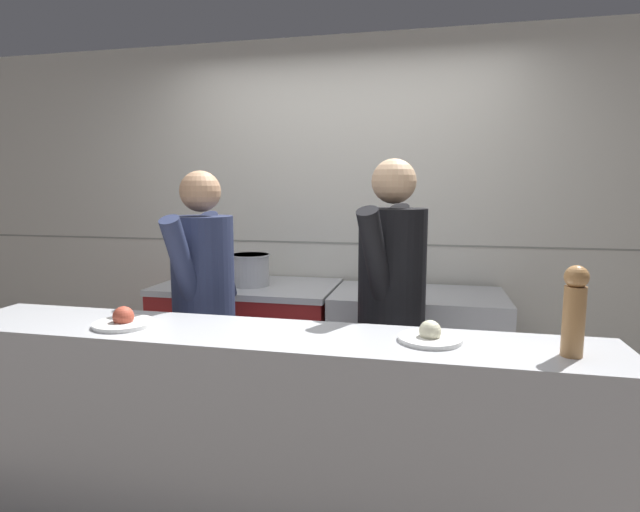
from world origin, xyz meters
The scene contains 10 objects.
wall_back_tiled centered at (0.00, 1.53, 1.30)m, with size 8.00×0.06×2.60m.
oven_range centered at (-0.60, 1.13, 0.45)m, with size 1.20×0.71×0.89m.
prep_counter centered at (0.55, 1.13, 0.44)m, with size 1.08×0.65×0.88m.
pass_counter centered at (-0.05, -0.16, 0.47)m, with size 2.81×0.45×0.95m.
stock_pot centered at (-0.57, 1.09, 1.00)m, with size 0.27×0.27×0.21m.
plated_dish_main centered at (-0.67, -0.19, 0.97)m, with size 0.25×0.25×0.09m.
plated_dish_appetiser centered at (0.62, -0.13, 0.97)m, with size 0.25×0.25×0.09m.
pepper_mill centered at (1.11, -0.20, 1.12)m, with size 0.08×0.08×0.32m.
chef_head_cook centered at (-0.57, 0.38, 0.91)m, with size 0.35×0.71×1.64m.
chef_sous centered at (0.43, 0.46, 0.94)m, with size 0.43×0.73×1.69m.
Camera 1 is at (0.61, -2.05, 1.54)m, focal length 28.00 mm.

